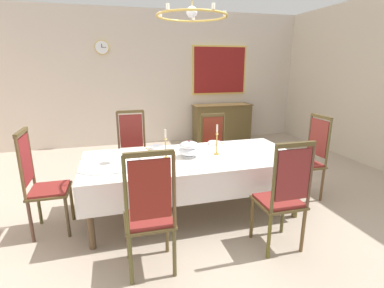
{
  "coord_description": "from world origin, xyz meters",
  "views": [
    {
      "loc": [
        -0.89,
        -3.33,
        1.84
      ],
      "look_at": [
        -0.01,
        -0.14,
        0.92
      ],
      "focal_mm": 26.75,
      "sensor_mm": 36.0,
      "label": 1
    }
  ],
  "objects_px": {
    "dining_table": "(192,162)",
    "chair_south_a": "(150,212)",
    "chandelier": "(192,15)",
    "bowl_near_left": "(214,143)",
    "bowl_far_right": "(146,171)",
    "chair_north_b": "(215,146)",
    "chair_north_a": "(133,150)",
    "soup_tureen": "(189,149)",
    "chair_head_east": "(309,156)",
    "sideboard": "(222,123)",
    "chair_head_west": "(41,182)",
    "mounted_clock": "(102,47)",
    "spoon_primary": "(222,143)",
    "framed_painting": "(219,70)",
    "bowl_near_right": "(156,147)",
    "bowl_far_left": "(288,158)",
    "spoon_secondary": "(147,149)",
    "chair_south_b": "(283,195)",
    "candlestick_west": "(166,147)",
    "candlestick_east": "(217,142)"
  },
  "relations": [
    {
      "from": "dining_table",
      "to": "chair_south_a",
      "type": "distance_m",
      "value": 1.19
    },
    {
      "from": "chandelier",
      "to": "bowl_near_left",
      "type": "bearing_deg",
      "value": 44.98
    },
    {
      "from": "bowl_far_right",
      "to": "chair_north_b",
      "type": "bearing_deg",
      "value": 47.81
    },
    {
      "from": "chair_north_a",
      "to": "soup_tureen",
      "type": "xyz_separation_m",
      "value": [
        0.62,
        -0.99,
        0.25
      ]
    },
    {
      "from": "chair_head_east",
      "to": "sideboard",
      "type": "height_order",
      "value": "chair_head_east"
    },
    {
      "from": "chair_head_west",
      "to": "mounted_clock",
      "type": "bearing_deg",
      "value": 169.2
    },
    {
      "from": "spoon_primary",
      "to": "framed_painting",
      "type": "relative_size",
      "value": 0.13
    },
    {
      "from": "dining_table",
      "to": "chair_head_east",
      "type": "relative_size",
      "value": 2.21
    },
    {
      "from": "dining_table",
      "to": "chandelier",
      "type": "xyz_separation_m",
      "value": [
        -0.0,
        -0.0,
        1.68
      ]
    },
    {
      "from": "bowl_near_right",
      "to": "bowl_near_left",
      "type": "bearing_deg",
      "value": 0.41
    },
    {
      "from": "chair_north_b",
      "to": "soup_tureen",
      "type": "xyz_separation_m",
      "value": [
        -0.7,
        -0.98,
        0.28
      ]
    },
    {
      "from": "chair_south_a",
      "to": "bowl_far_left",
      "type": "height_order",
      "value": "chair_south_a"
    },
    {
      "from": "dining_table",
      "to": "spoon_secondary",
      "type": "distance_m",
      "value": 0.69
    },
    {
      "from": "chair_south_b",
      "to": "chair_head_east",
      "type": "distance_m",
      "value": 1.44
    },
    {
      "from": "candlestick_west",
      "to": "mounted_clock",
      "type": "bearing_deg",
      "value": 101.38
    },
    {
      "from": "bowl_near_left",
      "to": "framed_painting",
      "type": "distance_m",
      "value": 3.45
    },
    {
      "from": "mounted_clock",
      "to": "chandelier",
      "type": "xyz_separation_m",
      "value": [
        1.04,
        -3.54,
        0.16
      ]
    },
    {
      "from": "chair_south_b",
      "to": "framed_painting",
      "type": "bearing_deg",
      "value": 77.33
    },
    {
      "from": "chair_south_b",
      "to": "bowl_near_left",
      "type": "bearing_deg",
      "value": 97.96
    },
    {
      "from": "framed_painting",
      "to": "chandelier",
      "type": "height_order",
      "value": "chandelier"
    },
    {
      "from": "chandelier",
      "to": "bowl_far_left",
      "type": "bearing_deg",
      "value": -21.72
    },
    {
      "from": "dining_table",
      "to": "chair_north_b",
      "type": "height_order",
      "value": "chair_north_b"
    },
    {
      "from": "candlestick_west",
      "to": "spoon_secondary",
      "type": "xyz_separation_m",
      "value": [
        -0.17,
        0.48,
        -0.14
      ]
    },
    {
      "from": "candlestick_west",
      "to": "mounted_clock",
      "type": "relative_size",
      "value": 1.2
    },
    {
      "from": "chair_north_b",
      "to": "dining_table",
      "type": "bearing_deg",
      "value": 56.01
    },
    {
      "from": "chair_south_a",
      "to": "chair_north_a",
      "type": "xyz_separation_m",
      "value": [
        0.0,
        1.98,
        -0.0
      ]
    },
    {
      "from": "chair_head_west",
      "to": "chair_north_b",
      "type": "bearing_deg",
      "value": 112.49
    },
    {
      "from": "chair_head_east",
      "to": "sideboard",
      "type": "relative_size",
      "value": 0.82
    },
    {
      "from": "chair_south_b",
      "to": "mounted_clock",
      "type": "distance_m",
      "value": 5.09
    },
    {
      "from": "chair_south_b",
      "to": "soup_tureen",
      "type": "height_order",
      "value": "chair_south_b"
    },
    {
      "from": "bowl_far_left",
      "to": "bowl_near_right",
      "type": "bearing_deg",
      "value": 148.56
    },
    {
      "from": "candlestick_west",
      "to": "soup_tureen",
      "type": "bearing_deg",
      "value": 0.0
    },
    {
      "from": "chair_head_west",
      "to": "chandelier",
      "type": "bearing_deg",
      "value": 90.0
    },
    {
      "from": "chair_head_west",
      "to": "chair_head_east",
      "type": "relative_size",
      "value": 1.01
    },
    {
      "from": "soup_tureen",
      "to": "sideboard",
      "type": "bearing_deg",
      "value": 62.48
    },
    {
      "from": "chair_south_a",
      "to": "chair_head_east",
      "type": "xyz_separation_m",
      "value": [
        2.36,
        0.99,
        -0.01
      ]
    },
    {
      "from": "candlestick_west",
      "to": "sideboard",
      "type": "bearing_deg",
      "value": 58.65
    },
    {
      "from": "bowl_far_right",
      "to": "soup_tureen",
      "type": "bearing_deg",
      "value": 36.11
    },
    {
      "from": "soup_tureen",
      "to": "bowl_far_right",
      "type": "height_order",
      "value": "soup_tureen"
    },
    {
      "from": "chair_head_west",
      "to": "bowl_far_right",
      "type": "height_order",
      "value": "chair_head_west"
    },
    {
      "from": "chair_head_west",
      "to": "mounted_clock",
      "type": "xyz_separation_m",
      "value": [
        0.67,
        3.54,
        1.6
      ]
    },
    {
      "from": "spoon_primary",
      "to": "chair_head_east",
      "type": "bearing_deg",
      "value": -13.9
    },
    {
      "from": "chair_south_a",
      "to": "soup_tureen",
      "type": "relative_size",
      "value": 4.51
    },
    {
      "from": "candlestick_east",
      "to": "chair_head_east",
      "type": "bearing_deg",
      "value": -0.0
    },
    {
      "from": "bowl_near_left",
      "to": "spoon_secondary",
      "type": "distance_m",
      "value": 0.96
    },
    {
      "from": "spoon_primary",
      "to": "chandelier",
      "type": "height_order",
      "value": "chandelier"
    },
    {
      "from": "candlestick_east",
      "to": "mounted_clock",
      "type": "relative_size",
      "value": 1.27
    },
    {
      "from": "candlestick_west",
      "to": "mounted_clock",
      "type": "distance_m",
      "value": 3.84
    },
    {
      "from": "chandelier",
      "to": "chair_south_a",
      "type": "bearing_deg",
      "value": -123.46
    },
    {
      "from": "spoon_primary",
      "to": "framed_painting",
      "type": "distance_m",
      "value": 3.39
    }
  ]
}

